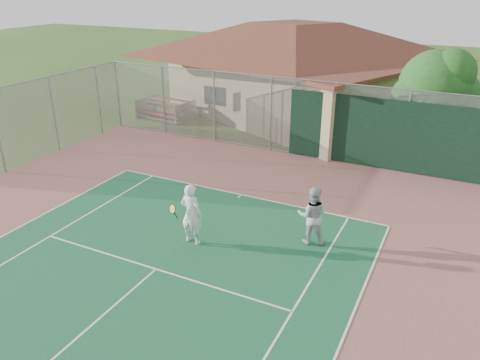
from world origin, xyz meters
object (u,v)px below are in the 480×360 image
at_px(player_white_front, 191,215).
at_px(player_grey_back, 312,216).
at_px(tree, 437,89).
at_px(bleachers, 165,109).
at_px(clubhouse, 294,60).

distance_m(player_white_front, player_grey_back, 3.69).
bearing_deg(tree, player_white_front, -118.22).
distance_m(bleachers, player_grey_back, 15.33).
bearing_deg(clubhouse, tree, -6.22).
xyz_separation_m(player_white_front, player_grey_back, (3.30, 1.64, -0.06)).
height_order(bleachers, player_white_front, player_white_front).
bearing_deg(tree, bleachers, 177.72).
bearing_deg(player_grey_back, clubhouse, -84.64).
xyz_separation_m(tree, player_white_front, (-5.67, -10.57, -2.30)).
distance_m(clubhouse, player_grey_back, 15.01).
distance_m(tree, player_white_front, 12.21).
relative_size(player_white_front, player_grey_back, 1.06).
relative_size(bleachers, player_grey_back, 1.66).
bearing_deg(player_grey_back, tree, -122.42).
relative_size(clubhouse, bleachers, 5.57).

